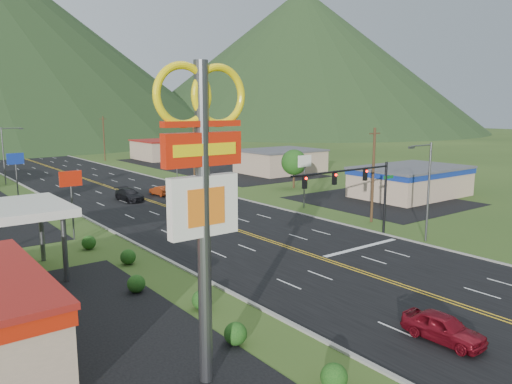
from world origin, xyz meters
TOP-DOWN VIEW (x-y plane):
  - ground at (0.00, 0.00)m, footprint 500.00×500.00m
  - road at (0.00, 0.00)m, footprint 20.00×460.00m
  - curb_west at (-10.15, 0.00)m, footprint 0.30×460.00m
  - pylon_sign at (-17.00, 2.00)m, footprint 4.32×0.60m
  - traffic_signal at (6.48, 14.00)m, footprint 13.10×0.43m
  - streetlight_east at (11.18, 10.00)m, footprint 3.28×0.25m
  - streetlight_west at (-11.68, 70.00)m, footprint 3.28×0.25m
  - building_east_near at (30.00, 25.00)m, footprint 15.40×10.40m
  - building_east_mid at (32.00, 55.00)m, footprint 14.40×11.40m
  - building_east_far at (28.00, 90.00)m, footprint 16.40×12.40m
  - pole_sign_west_a at (-14.00, 30.00)m, footprint 2.00×0.18m
  - pole_sign_west_b at (-14.00, 52.00)m, footprint 2.00×0.18m
  - pole_sign_east_a at (13.00, 28.00)m, footprint 2.00×0.18m
  - pole_sign_east_b at (13.00, 60.00)m, footprint 2.00×0.18m
  - tree_east_a at (22.00, 40.00)m, footprint 3.84×3.84m
  - tree_east_b at (26.00, 78.00)m, footprint 3.84×3.84m
  - utility_pole_a at (13.50, 18.00)m, footprint 1.60×0.28m
  - utility_pole_b at (13.50, 55.00)m, footprint 1.60×0.28m
  - utility_pole_c at (13.50, 95.00)m, footprint 1.60×0.28m
  - utility_pole_d at (13.50, 135.00)m, footprint 1.60×0.28m
  - mountain_ne at (147.84, 176.19)m, footprint 180.00×180.00m
  - car_red_near at (-5.19, -2.31)m, footprint 1.91×4.42m
  - car_dark_mid at (-2.11, 45.06)m, footprint 2.35×5.40m
  - car_red_far at (2.90, 46.17)m, footprint 1.67×4.04m

SIDE VIEW (x-z plane):
  - ground at x=0.00m, z-range 0.00..0.00m
  - road at x=0.00m, z-range -0.02..0.02m
  - curb_west at x=-10.15m, z-range -0.07..0.07m
  - car_red_far at x=2.90m, z-range 0.00..1.30m
  - car_red_near at x=-5.19m, z-range 0.00..1.49m
  - car_dark_mid at x=-2.11m, z-range 0.00..1.55m
  - building_east_mid at x=32.00m, z-range 0.01..4.31m
  - building_east_far at x=28.00m, z-range 0.01..4.51m
  - building_east_near at x=30.00m, z-range 0.22..4.32m
  - tree_east_a at x=22.00m, z-range 0.98..6.80m
  - tree_east_b at x=26.00m, z-range 0.98..6.80m
  - pole_sign_west_a at x=-14.00m, z-range 1.85..8.25m
  - pole_sign_west_b at x=-14.00m, z-range 1.85..8.25m
  - pole_sign_east_a at x=13.00m, z-range 1.85..8.25m
  - pole_sign_east_b at x=13.00m, z-range 1.85..8.25m
  - utility_pole_a at x=13.50m, z-range 0.13..10.13m
  - utility_pole_b at x=13.50m, z-range 0.13..10.13m
  - utility_pole_c at x=13.50m, z-range 0.13..10.13m
  - utility_pole_d at x=13.50m, z-range 0.13..10.13m
  - streetlight_east at x=11.18m, z-range 0.68..9.68m
  - streetlight_west at x=-11.68m, z-range 0.68..9.68m
  - traffic_signal at x=6.48m, z-range 1.83..8.83m
  - pylon_sign at x=-17.00m, z-range 2.30..16.30m
  - mountain_ne at x=147.84m, z-range 0.00..70.00m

